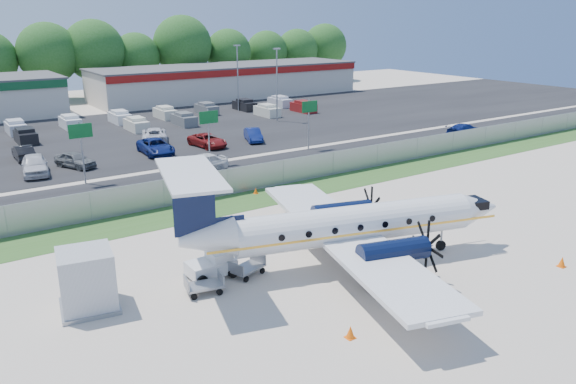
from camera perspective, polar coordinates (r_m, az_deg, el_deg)
ground at (r=31.27m, az=6.22°, el=-6.75°), size 170.00×170.00×0.00m
grass_verge at (r=40.49m, az=-4.77°, el=-1.00°), size 170.00×4.00×0.02m
access_road at (r=46.46m, az=-9.03°, el=1.26°), size 170.00×8.00×0.02m
parking_lot at (r=65.61m, az=-16.98°, el=5.43°), size 170.00×32.00×0.02m
perimeter_fence at (r=41.88m, az=-6.15°, el=1.01°), size 120.00×0.06×1.99m
building_east at (r=95.31m, az=-6.07°, el=11.18°), size 44.40×12.40×5.24m
sign_left at (r=46.66m, az=-20.28°, el=5.02°), size 1.80×0.26×5.00m
sign_mid at (r=50.34m, az=-8.05°, el=6.76°), size 1.80×0.26×5.00m
sign_right at (r=55.97m, az=2.17°, el=7.98°), size 1.80×0.26×5.00m
light_pole_ne at (r=71.45m, az=-1.14°, el=11.34°), size 0.90×0.35×9.09m
light_pole_se at (r=79.98m, az=-5.14°, el=11.91°), size 0.90×0.35×9.09m
tree_line at (r=98.23m, az=-23.13°, el=8.54°), size 112.00×6.00×14.00m
aircraft at (r=29.75m, az=6.09°, el=-3.33°), size 19.13×18.69×5.84m
pushback_tug at (r=29.15m, az=-7.64°, el=-7.33°), size 2.39×1.70×1.29m
baggage_cart_near at (r=29.11m, az=-4.17°, el=-7.64°), size 2.02×1.56×0.94m
baggage_cart_far at (r=27.57m, az=-8.51°, el=-9.31°), size 1.96×1.41×0.93m
service_container at (r=27.14m, az=-19.73°, el=-8.60°), size 2.91×2.91×2.80m
cone_nose at (r=33.38m, az=26.07°, el=-6.41°), size 0.41×0.41×0.58m
cone_port_wing at (r=24.03m, az=6.35°, el=-13.97°), size 0.40×0.40×0.56m
cone_starboard_wing at (r=42.22m, az=-3.29°, el=0.13°), size 0.35×0.35×0.49m
road_car_mid at (r=48.41m, az=-8.83°, el=1.91°), size 5.09×2.58×1.66m
road_car_east at (r=65.83m, az=17.42°, el=5.42°), size 5.15×2.55×1.44m
parked_car_a at (r=52.00m, az=-24.22°, el=1.64°), size 2.73×5.24×1.70m
parked_car_b at (r=53.05m, az=-20.73°, el=2.34°), size 3.22×4.43×1.40m
parked_car_c at (r=56.01m, az=-13.24°, el=3.76°), size 2.82×5.57×1.51m
parked_car_d at (r=58.25m, az=-8.16°, el=4.56°), size 2.84×5.09×1.35m
parked_car_e at (r=60.43m, az=-3.54°, el=5.17°), size 2.81×4.42×1.38m
parked_car_f at (r=57.86m, az=-25.21°, el=2.99°), size 1.48×4.25×1.40m
parked_car_g at (r=61.77m, az=-13.39°, el=5.00°), size 4.28×6.03×1.53m
far_parking_rows at (r=70.33m, az=-18.23°, el=6.07°), size 56.00×10.00×1.60m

